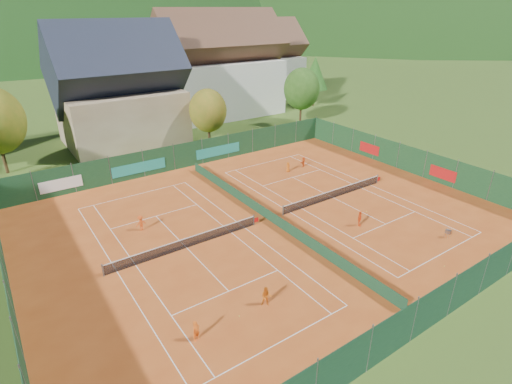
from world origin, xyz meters
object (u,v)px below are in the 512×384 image
object	(u,v)px
player_left_mid	(266,297)
player_right_far_b	(303,162)
hotel_block_a	(220,71)
player_right_near	(360,219)
player_left_near	(196,331)
player_left_far	(141,223)
ball_hopper	(448,231)
hotel_block_b	(260,65)
chalet	(120,94)
player_right_far_a	(288,167)

from	to	relation	value
player_left_mid	player_right_far_b	xyz separation A→B (m)	(17.88, 17.20, -0.08)
hotel_block_a	player_right_far_b	world-z (taller)	hotel_block_a
player_right_near	player_left_near	bearing A→B (deg)	152.28
player_left_mid	player_left_far	xyz separation A→B (m)	(-3.19, 13.67, -0.01)
ball_hopper	player_left_mid	size ratio (longest dim) A/B	0.58
player_left_near	player_right_near	bearing A→B (deg)	-6.20
hotel_block_b	player_right_far_b	xyz separation A→B (m)	(-18.86, -35.72, -6.01)
hotel_block_b	player_left_mid	world-z (taller)	hotel_block_b
player_left_mid	chalet	bearing A→B (deg)	120.12
hotel_block_b	player_right_far_b	world-z (taller)	hotel_block_b
hotel_block_b	player_right_near	bearing A→B (deg)	-116.12
hotel_block_a	player_right_far_a	world-z (taller)	hotel_block_a
chalet	player_right_far_b	xyz separation A→B (m)	(14.14, -21.72, -6.02)
player_left_near	player_right_far_b	xyz separation A→B (m)	(22.84, 17.31, -0.06)
player_left_mid	ball_hopper	bearing A→B (deg)	29.69
player_right_far_a	player_right_far_b	xyz separation A→B (m)	(2.52, 0.25, 0.02)
hotel_block_b	player_right_far_b	size ratio (longest dim) A/B	14.17
player_left_far	hotel_block_a	bearing A→B (deg)	-139.71
player_left_far	player_right_near	xyz separation A→B (m)	(15.79, -10.00, 0.02)
hotel_block_a	player_left_near	world-z (taller)	hotel_block_a
chalet	player_right_far_a	size ratio (longest dim) A/B	13.75
hotel_block_a	ball_hopper	size ratio (longest dim) A/B	27.00
chalet	hotel_block_a	size ratio (longest dim) A/B	0.75
chalet	player_left_mid	xyz separation A→B (m)	(-3.74, -38.92, -5.94)
player_left_far	player_right_far_a	world-z (taller)	player_left_far
chalet	ball_hopper	world-z (taller)	chalet
chalet	player_left_far	bearing A→B (deg)	-105.35
player_left_mid	player_right_far_b	bearing A→B (deg)	79.50
player_left_near	player_left_mid	world-z (taller)	player_left_mid
player_left_near	player_right_far_b	size ratio (longest dim) A/B	1.10
player_right_far_b	player_right_far_a	bearing A→B (deg)	-17.59
player_left_far	player_right_near	world-z (taller)	player_right_near
chalet	ball_hopper	size ratio (longest dim) A/B	20.25
hotel_block_b	player_left_mid	size ratio (longest dim) A/B	12.59
hotel_block_a	ball_hopper	bearing A→B (deg)	-96.88
hotel_block_a	hotel_block_b	world-z (taller)	hotel_block_a
hotel_block_b	player_left_near	xyz separation A→B (m)	(-41.71, -53.03, -5.95)
player_right_far_b	player_left_far	bearing A→B (deg)	-13.77
player_left_near	player_left_mid	xyz separation A→B (m)	(4.97, 0.11, 0.02)
player_left_mid	player_right_far_a	bearing A→B (deg)	83.43
hotel_block_b	player_left_far	xyz separation A→B (m)	(-39.93, -39.25, -5.94)
player_left_mid	player_left_far	world-z (taller)	player_left_mid
chalet	ball_hopper	distance (m)	43.26
player_right_far_a	chalet	bearing A→B (deg)	-59.11
player_left_mid	player_right_near	world-z (taller)	player_right_near
chalet	player_right_far_a	bearing A→B (deg)	-62.14
hotel_block_a	hotel_block_b	size ratio (longest dim) A/B	1.25
player_left_mid	player_left_far	bearing A→B (deg)	138.76
hotel_block_a	player_left_mid	xyz separation A→B (m)	(-22.74, -44.92, -6.70)
chalet	hotel_block_a	distance (m)	19.94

